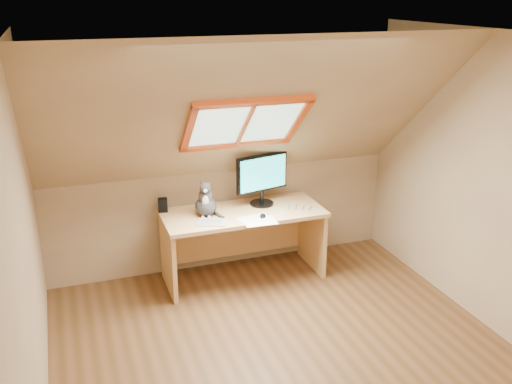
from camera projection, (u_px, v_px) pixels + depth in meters
name	position (u px, v px, depth m)	size (l,w,h in m)	color
ground	(289.00, 359.00, 4.38)	(3.50, 3.50, 0.00)	brown
room_shell	(299.00, 187.00, 3.82)	(3.52, 3.52, 2.41)	tan
desk	(241.00, 230.00, 5.53)	(1.53, 0.67, 0.70)	tan
monitor	(262.00, 176.00, 5.47)	(0.54, 0.23, 0.50)	black
cat	(206.00, 202.00, 5.26)	(0.25, 0.28, 0.36)	#413C3A
desk_speaker	(163.00, 205.00, 5.37)	(0.09, 0.09, 0.13)	black
graphics_tablet	(212.00, 222.00, 5.13)	(0.25, 0.18, 0.01)	#B2B2B7
mouse	(263.00, 216.00, 5.25)	(0.05, 0.10, 0.03)	black
papers	(252.00, 221.00, 5.17)	(0.33, 0.27, 0.00)	white
cables	(291.00, 209.00, 5.43)	(0.51, 0.26, 0.01)	silver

